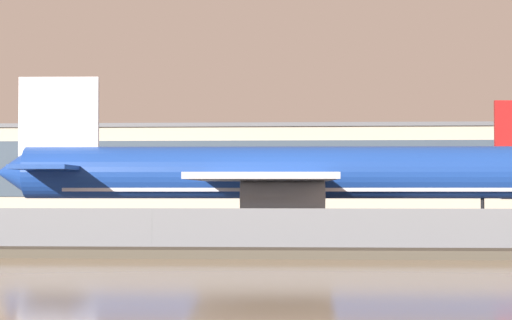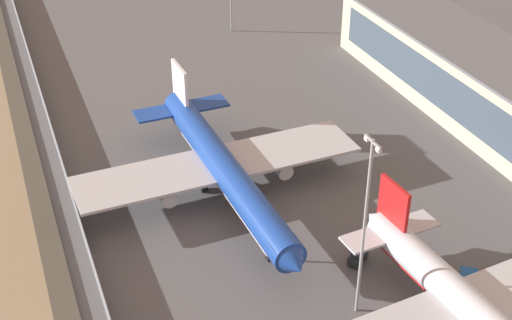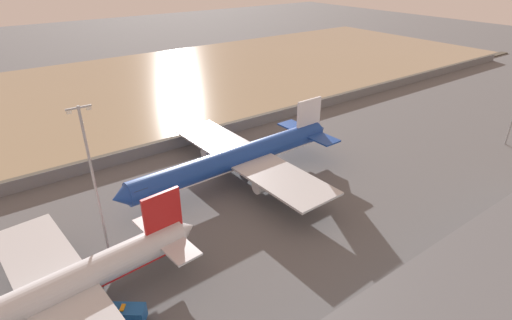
{
  "view_description": "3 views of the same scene",
  "coord_description": "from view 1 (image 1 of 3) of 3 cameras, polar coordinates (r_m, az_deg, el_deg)",
  "views": [
    {
      "loc": [
        10.21,
        -77.16,
        3.87
      ],
      "look_at": [
        5.06,
        6.98,
        6.35
      ],
      "focal_mm": 70.0,
      "sensor_mm": 36.0,
      "label": 1
    },
    {
      "loc": [
        90.64,
        -22.25,
        60.39
      ],
      "look_at": [
        4.12,
        11.77,
        2.75
      ],
      "focal_mm": 50.0,
      "sensor_mm": 36.0,
      "label": 2
    },
    {
      "loc": [
        46.34,
        63.85,
        40.46
      ],
      "look_at": [
        5.24,
        7.58,
        4.85
      ],
      "focal_mm": 28.0,
      "sensor_mm": 36.0,
      "label": 3
    }
  ],
  "objects": [
    {
      "name": "perimeter_fence",
      "position": [
        62.05,
        -5.98,
        -4.01
      ],
      "size": [
        280.0,
        0.1,
        2.7
      ],
      "color": "slate",
      "rests_on": "ground"
    },
    {
      "name": "shoreline_seawall",
      "position": [
        57.68,
        -6.73,
        -5.28
      ],
      "size": [
        320.0,
        3.0,
        0.5
      ],
      "color": "#474238",
      "rests_on": "ground"
    },
    {
      "name": "cargo_jet_blue",
      "position": [
        82.39,
        1.58,
        -0.85
      ],
      "size": [
        49.65,
        42.91,
        13.32
      ],
      "color": "#193D93",
      "rests_on": "ground"
    },
    {
      "name": "ground_plane",
      "position": [
        77.93,
        -4.04,
        -4.53
      ],
      "size": [
        500.0,
        500.0,
        0.0
      ],
      "primitive_type": "plane",
      "color": "#565659"
    },
    {
      "name": "terminal_building",
      "position": [
        133.04,
        3.0,
        -0.7
      ],
      "size": [
        92.68,
        17.16,
        12.27
      ],
      "color": "#BCB299",
      "rests_on": "ground"
    }
  ]
}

